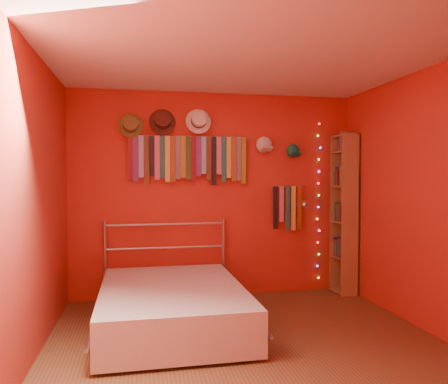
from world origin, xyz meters
TOP-DOWN VIEW (x-y plane):
  - ground at (0.00, 0.00)m, footprint 3.50×3.50m
  - back_wall at (0.00, 1.75)m, footprint 3.50×0.02m
  - right_wall at (1.75, 0.00)m, footprint 0.02×3.50m
  - left_wall at (-1.75, 0.00)m, footprint 0.02×3.50m
  - ceiling at (0.00, 0.00)m, footprint 3.50×3.50m
  - tie_rack at (-0.34, 1.69)m, footprint 1.45×0.03m
  - small_tie_rack at (0.92, 1.69)m, footprint 0.40×0.03m
  - fedora_olive at (-1.01, 1.65)m, footprint 0.30×0.16m
  - fedora_brown at (-0.65, 1.65)m, footprint 0.32×0.17m
  - fedora_white at (-0.21, 1.65)m, footprint 0.31×0.17m
  - cap_white at (0.61, 1.70)m, footprint 0.19×0.24m
  - cap_green at (0.99, 1.70)m, footprint 0.17×0.22m
  - fairy_lights at (1.35, 1.71)m, footprint 0.06×0.02m
  - reading_lamp at (1.06, 1.51)m, footprint 0.07×0.32m
  - bookshelf at (1.66, 1.53)m, footprint 0.25×0.34m
  - bed at (-0.62, 0.65)m, footprint 1.46×1.99m

SIDE VIEW (x-z plane):
  - ground at x=0.00m, z-range 0.00..0.00m
  - bed at x=-0.62m, z-range -0.25..0.70m
  - bookshelf at x=1.66m, z-range 0.02..2.02m
  - small_tie_rack at x=0.92m, z-range 0.82..1.39m
  - reading_lamp at x=1.06m, z-range 1.08..1.17m
  - fairy_lights at x=1.35m, z-range 0.15..2.16m
  - back_wall at x=0.00m, z-range 0.00..2.50m
  - right_wall at x=1.75m, z-range 0.00..2.50m
  - left_wall at x=-1.75m, z-range 0.00..2.50m
  - tie_rack at x=-0.34m, z-range 1.41..2.00m
  - cap_green at x=0.99m, z-range 1.71..1.89m
  - cap_white at x=0.61m, z-range 1.77..1.96m
  - fedora_olive at x=-1.01m, z-range 1.93..2.23m
  - fedora_brown at x=-0.65m, z-range 1.98..2.29m
  - fedora_white at x=-0.21m, z-range 2.00..2.30m
  - ceiling at x=0.00m, z-range 2.49..2.51m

